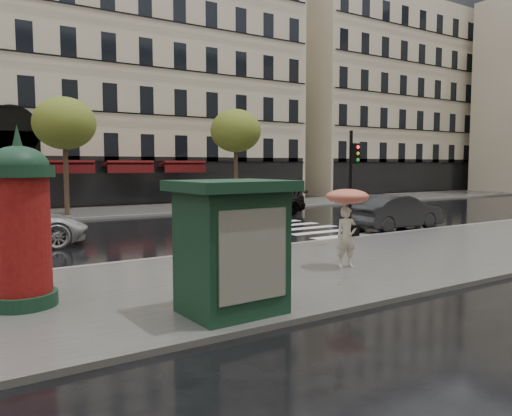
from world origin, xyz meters
TOP-DOWN VIEW (x-y plane):
  - ground at (0.00, 0.00)m, footprint 160.00×160.00m
  - near_sidewalk at (0.00, -0.50)m, footprint 90.00×7.00m
  - far_sidewalk at (0.00, 19.00)m, footprint 90.00×6.00m
  - near_kerb at (0.00, 3.00)m, footprint 90.00×0.25m
  - far_kerb at (0.00, 16.00)m, footprint 90.00×0.25m
  - zebra_crossing at (6.00, 9.60)m, footprint 3.60×11.75m
  - bldg_far_corner at (6.00, 30.00)m, footprint 26.00×14.00m
  - bldg_far_right at (34.00, 30.00)m, footprint 24.00×14.00m
  - tree_far_left at (-2.00, 18.00)m, footprint 3.40×3.40m
  - tree_far_right at (9.00, 18.00)m, footprint 3.40×3.40m
  - woman_umbrella at (1.11, -1.09)m, footprint 1.15×1.15m
  - woman_red at (-1.79, 0.40)m, footprint 0.90×0.83m
  - man_burgundy at (-1.87, 1.46)m, footprint 1.08×0.91m
  - morris_column at (-6.89, -0.38)m, footprint 1.33×1.33m
  - traffic_light at (4.01, 1.72)m, footprint 0.26×0.38m
  - newsstand at (-3.65, -3.00)m, footprint 2.14×1.82m
  - car_silver at (2.89, 7.07)m, footprint 4.05×1.90m
  - car_darkgrey at (9.12, 4.20)m, footprint 4.87×1.86m
  - car_white at (-6.31, 8.38)m, footprint 5.93×3.08m
  - car_black at (7.89, 12.97)m, footprint 5.18×2.44m

SIDE VIEW (x-z plane):
  - ground at x=0.00m, z-range 0.00..0.00m
  - zebra_crossing at x=6.00m, z-range 0.00..0.01m
  - near_sidewalk at x=0.00m, z-range 0.00..0.12m
  - far_sidewalk at x=0.00m, z-range 0.00..0.12m
  - near_kerb at x=0.00m, z-range 0.00..0.14m
  - far_kerb at x=0.00m, z-range 0.00..0.14m
  - car_silver at x=2.89m, z-range 0.00..1.34m
  - car_black at x=7.89m, z-range 0.00..1.46m
  - car_darkgrey at x=9.12m, z-range 0.00..1.58m
  - car_white at x=-6.31m, z-range 0.00..1.60m
  - woman_red at x=-1.79m, z-range 0.12..1.59m
  - man_burgundy at x=-1.87m, z-range 0.12..1.99m
  - newsstand at x=-3.65m, z-range 0.16..2.66m
  - woman_umbrella at x=1.11m, z-range 0.47..2.69m
  - morris_column at x=-6.89m, z-range 0.04..3.62m
  - traffic_light at x=4.01m, z-range 0.54..4.53m
  - tree_far_left at x=-2.00m, z-range 1.85..8.49m
  - tree_far_right at x=9.00m, z-range 1.85..8.49m
  - bldg_far_corner at x=6.00m, z-range -0.14..22.76m
  - bldg_far_right at x=34.00m, z-range -0.14..22.76m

